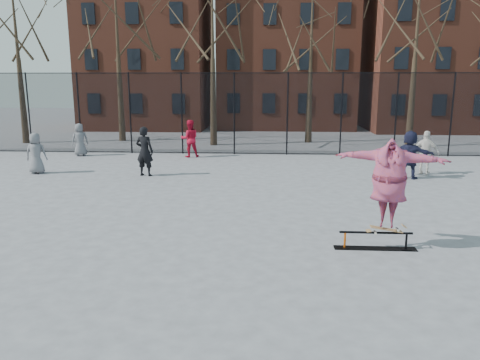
# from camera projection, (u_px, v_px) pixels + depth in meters

# --- Properties ---
(ground) EXTENTS (100.00, 100.00, 0.00)m
(ground) POSITION_uv_depth(u_px,v_px,m) (252.00, 244.00, 10.57)
(ground) COLOR slate
(skate_rail) EXTENTS (1.79, 0.27, 0.39)m
(skate_rail) POSITION_uv_depth(u_px,v_px,m) (375.00, 242.00, 10.26)
(skate_rail) COLOR black
(skate_rail) RESTS_ON ground
(skateboard) EXTENTS (0.75, 0.18, 0.09)m
(skateboard) POSITION_uv_depth(u_px,v_px,m) (386.00, 230.00, 10.19)
(skateboard) COLOR #A07240
(skateboard) RESTS_ON skate_rail
(skater) EXTENTS (2.45, 1.26, 1.92)m
(skater) POSITION_uv_depth(u_px,v_px,m) (389.00, 185.00, 9.98)
(skater) COLOR navy
(skater) RESTS_ON skateboard
(bystander_grey) EXTENTS (0.86, 0.63, 1.62)m
(bystander_grey) POSITION_uv_depth(u_px,v_px,m) (36.00, 153.00, 18.38)
(bystander_grey) COLOR slate
(bystander_grey) RESTS_ON ground
(bystander_black) EXTENTS (0.77, 0.59, 1.90)m
(bystander_black) POSITION_uv_depth(u_px,v_px,m) (145.00, 151.00, 17.92)
(bystander_black) COLOR black
(bystander_black) RESTS_ON ground
(bystander_red) EXTENTS (1.01, 0.89, 1.77)m
(bystander_red) POSITION_uv_depth(u_px,v_px,m) (190.00, 139.00, 22.31)
(bystander_red) COLOR red
(bystander_red) RESTS_ON ground
(bystander_white) EXTENTS (1.07, 0.86, 1.71)m
(bystander_white) POSITION_uv_depth(u_px,v_px,m) (426.00, 153.00, 18.22)
(bystander_white) COLOR silver
(bystander_white) RESTS_ON ground
(bystander_navy) EXTENTS (1.74, 1.20, 1.81)m
(bystander_navy) POSITION_uv_depth(u_px,v_px,m) (409.00, 155.00, 17.45)
(bystander_navy) COLOR #1C1E38
(bystander_navy) RESTS_ON ground
(bystander_extra) EXTENTS (0.92, 0.82, 1.59)m
(bystander_extra) POSITION_uv_depth(u_px,v_px,m) (80.00, 140.00, 22.66)
(bystander_extra) COLOR slate
(bystander_extra) RESTS_ON ground
(fence) EXTENTS (34.03, 0.07, 4.00)m
(fence) POSITION_uv_depth(u_px,v_px,m) (262.00, 113.00, 22.82)
(fence) COLOR black
(fence) RESTS_ON ground
(tree_row) EXTENTS (33.66, 7.46, 10.67)m
(tree_row) POSITION_uv_depth(u_px,v_px,m) (261.00, 11.00, 25.76)
(tree_row) COLOR black
(tree_row) RESTS_ON ground
(rowhouses) EXTENTS (29.00, 7.00, 13.00)m
(rowhouses) POSITION_uv_depth(u_px,v_px,m) (276.00, 46.00, 34.61)
(rowhouses) COLOR brown
(rowhouses) RESTS_ON ground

